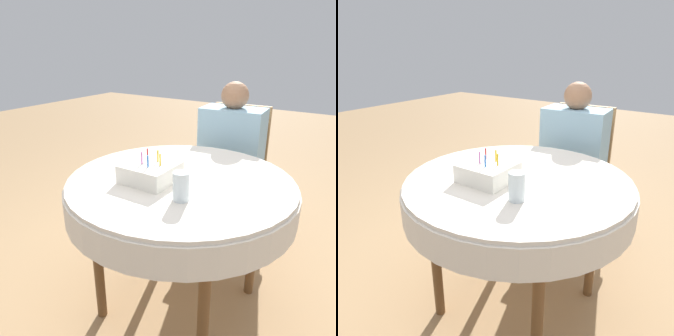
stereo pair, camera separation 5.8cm
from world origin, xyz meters
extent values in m
plane|color=#A37F56|center=(0.00, 0.00, 0.00)|extent=(12.00, 12.00, 0.00)
cylinder|color=silver|center=(0.00, 0.00, 0.75)|extent=(1.08, 1.08, 0.02)
cylinder|color=silver|center=(0.00, 0.00, 0.67)|extent=(1.10, 1.10, 0.14)
cylinder|color=brown|center=(-0.30, -0.30, 0.37)|extent=(0.05, 0.05, 0.74)
cylinder|color=brown|center=(0.30, -0.30, 0.37)|extent=(0.05, 0.05, 0.74)
cylinder|color=brown|center=(-0.30, 0.30, 0.37)|extent=(0.05, 0.05, 0.74)
cylinder|color=brown|center=(0.30, 0.30, 0.37)|extent=(0.05, 0.05, 0.74)
cube|color=#A37A4C|center=(-0.07, 0.79, 0.45)|extent=(0.49, 0.49, 0.04)
cube|color=#A37A4C|center=(-0.09, 1.00, 0.71)|extent=(0.41, 0.06, 0.49)
cylinder|color=#A37A4C|center=(-0.25, 0.58, 0.21)|extent=(0.04, 0.04, 0.43)
cylinder|color=#A37A4C|center=(0.14, 0.61, 0.21)|extent=(0.04, 0.04, 0.43)
cylinder|color=#A37A4C|center=(-0.28, 0.97, 0.21)|extent=(0.04, 0.04, 0.43)
cylinder|color=#A37A4C|center=(0.11, 1.00, 0.21)|extent=(0.04, 0.04, 0.43)
cylinder|color=#9E7051|center=(-0.16, 0.62, 0.23)|extent=(0.09, 0.09, 0.47)
cylinder|color=#9E7051|center=(0.05, 0.63, 0.23)|extent=(0.09, 0.09, 0.47)
cube|color=#8CB7D1|center=(-0.07, 0.79, 0.71)|extent=(0.43, 0.27, 0.50)
sphere|color=#9E7051|center=(-0.07, 0.79, 1.04)|extent=(0.18, 0.18, 0.18)
cube|color=white|center=(-0.10, -0.10, 0.80)|extent=(0.23, 0.23, 0.09)
cylinder|color=gold|center=(-0.05, -0.10, 0.87)|extent=(0.01, 0.01, 0.06)
cylinder|color=gold|center=(-0.09, -0.06, 0.87)|extent=(0.01, 0.01, 0.06)
cylinder|color=red|center=(-0.15, -0.06, 0.87)|extent=(0.01, 0.01, 0.06)
cylinder|color=#D166B2|center=(-0.14, -0.12, 0.87)|extent=(0.01, 0.01, 0.06)
cylinder|color=blue|center=(-0.08, -0.15, 0.87)|extent=(0.01, 0.01, 0.06)
cylinder|color=silver|center=(0.12, -0.20, 0.82)|extent=(0.07, 0.07, 0.12)
camera|label=1|loc=(0.74, -1.24, 1.36)|focal=35.00mm
camera|label=2|loc=(0.79, -1.21, 1.36)|focal=35.00mm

